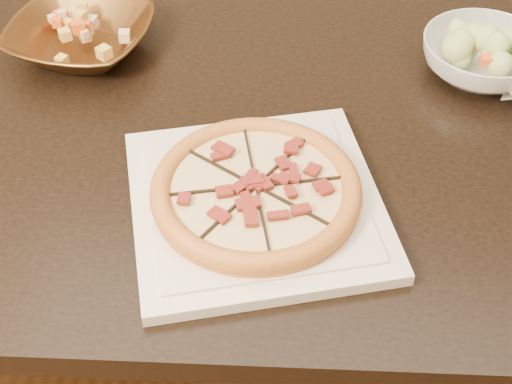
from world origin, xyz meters
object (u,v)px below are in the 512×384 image
bronze_bowl (81,37)px  plate (256,202)px  pizza (256,190)px  salad_bowl (483,57)px  dining_table (205,180)px

bronze_bowl → plate: bearing=-40.9°
pizza → salad_bowl: size_ratio=1.40×
dining_table → bronze_bowl: 0.32m
dining_table → plate: size_ratio=3.26×
salad_bowl → plate: bearing=-129.6°
plate → salad_bowl: salad_bowl is taller
plate → bronze_bowl: bearing=139.1°
dining_table → plate: plate is taller
plate → salad_bowl: 0.47m
plate → salad_bowl: bearing=50.4°
dining_table → pizza: size_ratio=4.96×
bronze_bowl → pizza: bearing=-40.9°
pizza → bronze_bowl: size_ratio=1.19×
pizza → bronze_bowl: bronze_bowl is taller
plate → dining_table: bearing=126.2°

